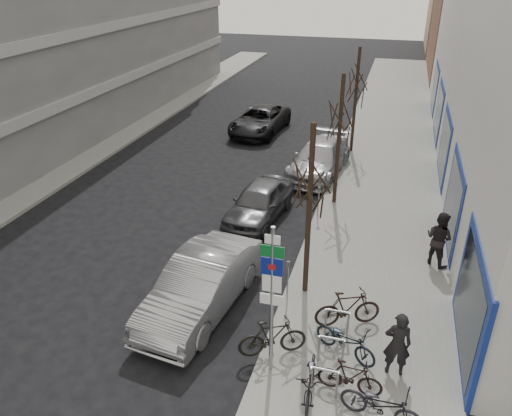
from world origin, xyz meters
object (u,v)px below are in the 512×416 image
Objects in this scene: bike_near_right at (350,377)px; parked_car_mid at (259,202)px; highway_sign_pole at (272,293)px; bike_far_inner at (348,308)px; bike_mid_inner at (272,337)px; tree_mid at (341,110)px; meter_back at (337,152)px; meter_mid at (319,199)px; pedestrian_far at (439,238)px; tree_near at (311,172)px; bike_far_curb at (382,402)px; bike_rack at (331,347)px; parked_car_front at (201,285)px; pedestrian_near at (397,344)px; bike_mid_curb at (346,338)px; lane_car at (260,120)px; meter_front at (288,276)px; bike_near_left at (311,377)px; tree_far at (358,76)px; parked_car_back at (319,158)px.

parked_car_mid reaches higher than bike_near_right.
highway_sign_pole is 3.25m from bike_far_inner.
highway_sign_pole is 2.33× the size of bike_mid_inner.
meter_back is (-0.45, 4.00, -3.19)m from tree_mid.
pedestrian_far reaches higher than meter_mid.
tree_near is 2.99× the size of bike_far_curb.
bike_far_inner is at bearing 82.11° from bike_rack.
parked_car_mid is 2.25× the size of pedestrian_far.
parked_car_front reaches higher than bike_far_curb.
highway_sign_pole is at bearing 9.66° from pedestrian_near.
highway_sign_pole reaches higher than pedestrian_near.
tree_mid reaches higher than pedestrian_near.
lane_car is at bearing 48.74° from bike_mid_curb.
meter_front is at bearing -93.68° from tree_mid.
parked_car_front is (-3.70, 2.50, 0.15)m from bike_near_left.
tree_far is 2.85× the size of pedestrian_far.
bike_far_inner reaches higher than bike_rack.
bike_near_left is at bearing -86.97° from tree_far.
pedestrian_near is at bearing -73.46° from tree_mid.
parked_car_front is at bearing -100.88° from tree_far.
lane_car is at bearing 159.27° from tree_far.
highway_sign_pole is 0.97× the size of parked_car_mid.
meter_front is (-0.45, -7.00, -3.19)m from tree_mid.
tree_mid is 4.79m from parked_car_mid.
meter_mid reaches higher than bike_mid_inner.
bike_near_left is at bearing -27.05° from parked_car_front.
bike_far_curb is 1.02× the size of pedestrian_near.
tree_near reaches higher than bike_rack.
tree_near is at bearing -49.49° from pedestrian_near.
pedestrian_near reaches higher than bike_mid_inner.
pedestrian_near is (3.21, -13.28, 0.13)m from meter_back.
meter_back is 13.15m from bike_mid_curb.
highway_sign_pole is at bearing -88.98° from meter_back.
meter_mid is 6.98m from parked_car_front.
lane_car is at bearing 33.40° from bike_far_curb.
bike_far_inner is (-0.10, 1.21, 0.03)m from bike_mid_curb.
meter_back is (-1.65, 13.40, 0.26)m from bike_rack.
meter_back is (-0.25, 14.01, -1.54)m from highway_sign_pole.
bike_far_inner is at bearing -71.88° from bike_mid_inner.
parked_car_back is at bearing -76.74° from pedestrian_near.
pedestrian_far is at bearing 64.10° from bike_rack.
lane_car is (-8.15, 19.49, 0.04)m from bike_far_curb.
meter_back is 8.95m from pedestrian_far.
bike_rack is 0.42× the size of parked_car_back.
bike_far_curb is 0.34× the size of lane_car.
meter_front is at bearing 71.18° from bike_mid_curb.
tree_far is (-1.20, 15.90, 3.44)m from bike_rack.
parked_car_mid is at bearing -99.47° from parked_car_back.
bike_rack is at bearing -65.06° from lane_car.
parked_car_front is at bearing 143.21° from highway_sign_pole.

